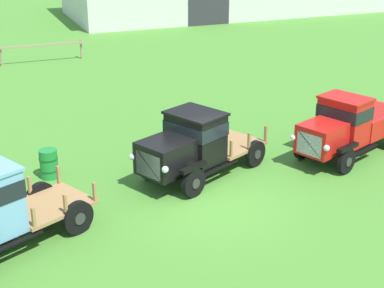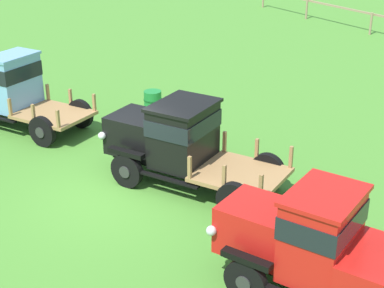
# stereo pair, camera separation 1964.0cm
# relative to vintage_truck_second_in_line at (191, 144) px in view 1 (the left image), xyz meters

# --- Properties ---
(ground_plane) EXTENTS (240.00, 240.00, 0.00)m
(ground_plane) POSITION_rel_vintage_truck_second_in_line_xyz_m (-0.12, -1.68, -1.15)
(ground_plane) COLOR #47842D
(vintage_truck_second_in_line) EXTENTS (4.98, 3.56, 2.14)m
(vintage_truck_second_in_line) POSITION_rel_vintage_truck_second_in_line_xyz_m (0.00, 0.00, 0.00)
(vintage_truck_second_in_line) COLOR black
(vintage_truck_second_in_line) RESTS_ON ground
(vintage_truck_midrow_center) EXTENTS (5.07, 3.26, 2.16)m
(vintage_truck_midrow_center) POSITION_rel_vintage_truck_second_in_line_xyz_m (5.72, -0.22, -0.06)
(vintage_truck_midrow_center) COLOR black
(vintage_truck_midrow_center) RESTS_ON ground
(oil_drum_beside_row) EXTENTS (0.59, 0.59, 0.94)m
(oil_drum_beside_row) POSITION_rel_vintage_truck_second_in_line_xyz_m (-4.12, 1.71, -0.68)
(oil_drum_beside_row) COLOR #1E7F33
(oil_drum_beside_row) RESTS_ON ground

